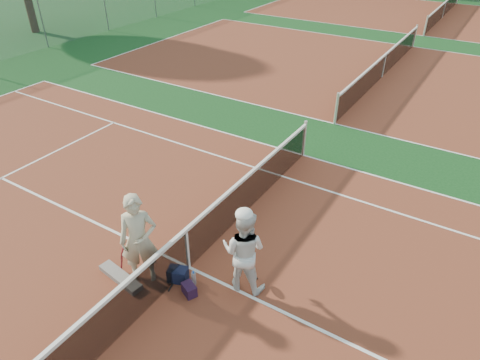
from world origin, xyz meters
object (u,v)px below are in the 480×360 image
Objects in this scene: player_a at (139,240)px; player_b at (244,251)px; sports_bag_navy at (178,275)px; racket_red at (123,260)px; water_bottle at (194,278)px; sports_bag_purple at (189,290)px; racket_spare at (179,274)px; net_main at (187,249)px; racket_black_held at (247,269)px.

player_a reaches higher than player_b.
player_b is 1.49m from sports_bag_navy.
player_b is 2.49m from racket_red.
player_b reaches higher than water_bottle.
player_a reaches higher than sports_bag_purple.
racket_red is (-2.23, -0.95, -0.59)m from player_b.
racket_spare is at bearing 150.20° from sports_bag_purple.
racket_red is at bearing 101.70° from racket_spare.
sports_bag_purple is at bearing -51.39° from net_main.
water_bottle is (0.94, 0.37, -0.83)m from player_a.
sports_bag_purple reaches higher than racket_spare.
racket_black_held reaches higher than sports_bag_purple.
racket_red is 1.14m from sports_bag_navy.
player_b is at bearing -83.96° from racket_spare.
sports_bag_navy is at bearing -84.89° from net_main.
player_b reaches higher than racket_black_held.
water_bottle is at bearing -40.03° from net_main.
net_main is 1.01m from player_a.
water_bottle is at bearing 13.60° from sports_bag_navy.
sports_bag_purple is (1.48, 0.20, -0.18)m from racket_red.
player_a is (-0.58, -0.68, 0.47)m from net_main.
sports_bag_purple is (0.41, -0.17, -0.03)m from sports_bag_navy.
racket_black_held is at bearing -92.58° from player_b.
player_a reaches higher than racket_black_held.
racket_red is 1.50m from sports_bag_purple.
net_main is at bearing 95.11° from sports_bag_navy.
racket_red reaches higher than water_bottle.
net_main is 0.60m from water_bottle.
sports_bag_navy is 0.44m from sports_bag_purple.
player_b is at bearing 31.08° from water_bottle.
racket_black_held is at bearing -77.82° from racket_spare.
player_b reaches higher than racket_red.
player_b is 1.21m from water_bottle.
water_bottle is (1.40, 0.45, -0.15)m from racket_red.
player_a reaches higher than net_main.
racket_black_held is 1.35m from sports_bag_navy.
player_a is 1.98m from player_b.
sports_bag_navy is at bearing 157.43° from sports_bag_purple.
racket_spare is (0.98, 0.48, -0.28)m from racket_red.
racket_red reaches higher than racket_spare.
racket_black_held reaches higher than racket_spare.
sports_bag_purple is (-0.73, -0.90, -0.16)m from racket_black_held.
player_b is 3.21× the size of racket_black_held.
water_bottle is at bearing 4.68° from racket_black_held.
racket_red is at bearing -7.69° from racket_black_held.
sports_bag_navy is 1.28× the size of sports_bag_purple.
sports_bag_purple is (0.44, -0.56, -0.39)m from net_main.
racket_red is 2.03× the size of sports_bag_purple.
racket_red is at bearing -172.39° from sports_bag_purple.
water_bottle is (0.42, -0.03, 0.14)m from racket_spare.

